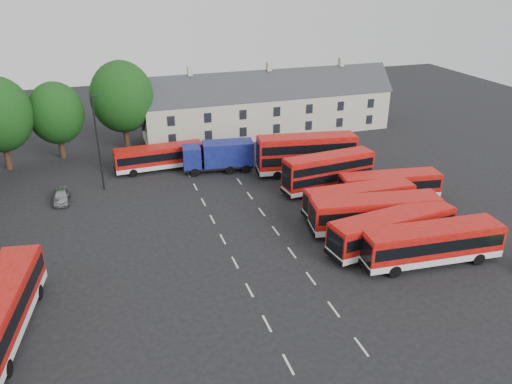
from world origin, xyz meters
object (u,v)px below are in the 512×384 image
(bus_row_a, at_px, (432,242))
(silver_car, at_px, (61,196))
(lamppost, at_px, (98,141))
(bus_west, at_px, (0,310))
(box_truck, at_px, (219,155))
(bus_dd_south, at_px, (328,170))

(bus_row_a, xyz_separation_m, silver_car, (-28.82, 21.48, -1.32))
(bus_row_a, height_order, lamppost, lamppost)
(bus_west, xyz_separation_m, silver_car, (2.91, 20.39, -1.37))
(box_truck, height_order, silver_car, box_truck)
(bus_west, relative_size, lamppost, 1.19)
(bus_row_a, height_order, silver_car, bus_row_a)
(bus_row_a, height_order, bus_dd_south, bus_dd_south)
(bus_row_a, relative_size, box_truck, 1.41)
(box_truck, bearing_deg, bus_row_a, -57.71)
(bus_west, distance_m, lamppost, 23.60)
(silver_car, bearing_deg, bus_west, -96.78)
(bus_west, bearing_deg, box_truck, -31.61)
(bus_row_a, bearing_deg, silver_car, 147.44)
(box_truck, relative_size, silver_car, 2.18)
(bus_dd_south, height_order, silver_car, bus_dd_south)
(bus_row_a, distance_m, lamppost, 34.04)
(bus_west, distance_m, silver_car, 20.64)
(bus_row_a, height_order, box_truck, box_truck)
(lamppost, bearing_deg, box_truck, 5.49)
(bus_row_a, relative_size, silver_car, 3.06)
(silver_car, distance_m, lamppost, 6.69)
(bus_dd_south, relative_size, box_truck, 1.21)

